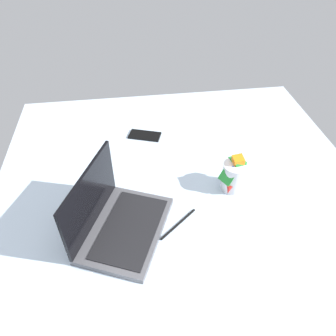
{
  "coord_description": "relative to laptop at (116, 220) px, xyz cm",
  "views": [
    {
      "loc": [
        -67.16,
        17.11,
        104.96
      ],
      "look_at": [
        23.63,
        4.5,
        24.0
      ],
      "focal_mm": 34.98,
      "sensor_mm": 36.0,
      "label": 1
    }
  ],
  "objects": [
    {
      "name": "bed_mattress",
      "position": [
        -2.34,
        -24.28,
        -13.41
      ],
      "size": [
        180.0,
        140.0,
        18.0
      ],
      "primitive_type": "cube",
      "color": "silver",
      "rests_on": "ground"
    },
    {
      "name": "laptop",
      "position": [
        0.0,
        0.0,
        0.0
      ],
      "size": [
        39.44,
        34.26,
        23.0
      ],
      "rotation": [
        0.0,
        0.0,
        -0.41
      ],
      "color": "#4C4C51",
      "rests_on": "bed_mattress"
    },
    {
      "name": "snack_cup",
      "position": [
        13.99,
        -43.09,
        1.71
      ],
      "size": [
        10.04,
        11.02,
        14.05
      ],
      "color": "silver",
      "rests_on": "bed_mattress"
    },
    {
      "name": "cell_phone",
      "position": [
        51.04,
        -13.31,
        -4.01
      ],
      "size": [
        11.03,
        15.46,
        0.8
      ],
      "primitive_type": "cube",
      "rotation": [
        0.0,
        0.0,
        5.95
      ],
      "color": "black",
      "rests_on": "bed_mattress"
    },
    {
      "name": "charger_cable",
      "position": [
        -0.9,
        -20.21,
        -4.11
      ],
      "size": [
        11.33,
        13.45,
        0.6
      ],
      "primitive_type": "cube",
      "rotation": [
        0.0,
        0.0,
        -0.88
      ],
      "color": "black",
      "rests_on": "bed_mattress"
    }
  ]
}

